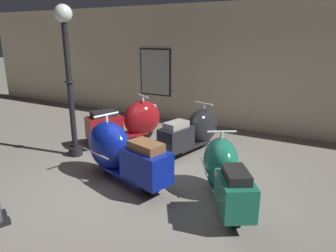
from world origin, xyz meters
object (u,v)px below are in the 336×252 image
(scooter_2, at_px, (195,130))
(scooter_3, at_px, (224,172))
(scooter_1, at_px, (120,152))
(scooter_0, at_px, (131,121))
(lamppost, at_px, (68,68))

(scooter_2, relative_size, scooter_3, 1.04)
(scooter_1, xyz_separation_m, scooter_3, (1.78, 0.20, -0.05))
(scooter_2, bearing_deg, scooter_3, -130.52)
(scooter_0, distance_m, lamppost, 1.90)
(scooter_0, xyz_separation_m, scooter_2, (1.53, 0.17, -0.03))
(scooter_0, xyz_separation_m, lamppost, (-0.53, -1.26, 1.31))
(lamppost, bearing_deg, scooter_0, 67.02)
(lamppost, bearing_deg, scooter_3, -4.67)
(scooter_0, height_order, scooter_3, scooter_0)
(scooter_2, bearing_deg, lamppost, 138.21)
(scooter_0, bearing_deg, lamppost, -173.53)
(scooter_1, height_order, lamppost, lamppost)
(scooter_1, height_order, scooter_3, scooter_1)
(scooter_1, distance_m, scooter_3, 1.79)
(scooter_2, bearing_deg, scooter_1, 177.59)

